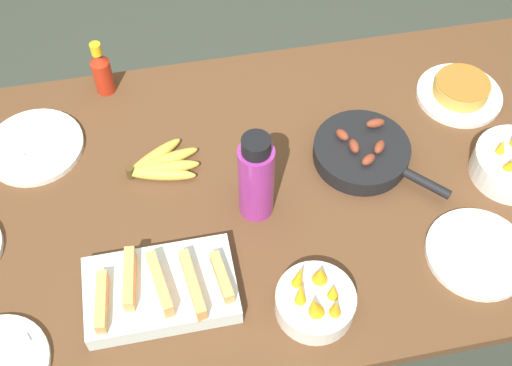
{
  "coord_description": "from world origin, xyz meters",
  "views": [
    {
      "loc": [
        -0.18,
        -0.91,
        2.09
      ],
      "look_at": [
        0.0,
        0.0,
        0.81
      ],
      "focal_mm": 45.0,
      "sensor_mm": 36.0,
      "label": 1
    }
  ],
  "objects_px": {
    "melon_tray": "(161,289)",
    "empty_plate_near_front": "(35,147)",
    "banana_bunch": "(160,165)",
    "water_bottle": "(256,178)",
    "empty_plate_far_left": "(478,253)",
    "frittata_plate_center": "(460,91)",
    "fruit_bowl_citrus": "(315,301)",
    "skillet": "(363,152)",
    "hot_sauce_bottle": "(102,71)"
  },
  "relations": [
    {
      "from": "banana_bunch",
      "to": "fruit_bowl_citrus",
      "type": "height_order",
      "value": "fruit_bowl_citrus"
    },
    {
      "from": "skillet",
      "to": "fruit_bowl_citrus",
      "type": "bearing_deg",
      "value": -73.56
    },
    {
      "from": "frittata_plate_center",
      "to": "hot_sauce_bottle",
      "type": "height_order",
      "value": "hot_sauce_bottle"
    },
    {
      "from": "empty_plate_near_front",
      "to": "empty_plate_far_left",
      "type": "height_order",
      "value": "same"
    },
    {
      "from": "water_bottle",
      "to": "skillet",
      "type": "bearing_deg",
      "value": 17.74
    },
    {
      "from": "frittata_plate_center",
      "to": "melon_tray",
      "type": "bearing_deg",
      "value": -153.08
    },
    {
      "from": "frittata_plate_center",
      "to": "fruit_bowl_citrus",
      "type": "distance_m",
      "value": 0.78
    },
    {
      "from": "melon_tray",
      "to": "empty_plate_near_front",
      "type": "xyz_separation_m",
      "value": [
        -0.28,
        0.49,
        -0.02
      ]
    },
    {
      "from": "frittata_plate_center",
      "to": "hot_sauce_bottle",
      "type": "bearing_deg",
      "value": 167.15
    },
    {
      "from": "frittata_plate_center",
      "to": "banana_bunch",
      "type": "bearing_deg",
      "value": -173.84
    },
    {
      "from": "melon_tray",
      "to": "water_bottle",
      "type": "height_order",
      "value": "water_bottle"
    },
    {
      "from": "melon_tray",
      "to": "frittata_plate_center",
      "type": "distance_m",
      "value": 0.99
    },
    {
      "from": "banana_bunch",
      "to": "empty_plate_near_front",
      "type": "bearing_deg",
      "value": 157.39
    },
    {
      "from": "melon_tray",
      "to": "empty_plate_near_front",
      "type": "bearing_deg",
      "value": 120.04
    },
    {
      "from": "skillet",
      "to": "empty_plate_near_front",
      "type": "height_order",
      "value": "skillet"
    },
    {
      "from": "empty_plate_near_front",
      "to": "frittata_plate_center",
      "type": "bearing_deg",
      "value": -2.0
    },
    {
      "from": "skillet",
      "to": "fruit_bowl_citrus",
      "type": "relative_size",
      "value": 1.77
    },
    {
      "from": "banana_bunch",
      "to": "hot_sauce_bottle",
      "type": "height_order",
      "value": "hot_sauce_bottle"
    },
    {
      "from": "fruit_bowl_citrus",
      "to": "hot_sauce_bottle",
      "type": "height_order",
      "value": "hot_sauce_bottle"
    },
    {
      "from": "banana_bunch",
      "to": "frittata_plate_center",
      "type": "bearing_deg",
      "value": 6.16
    },
    {
      "from": "melon_tray",
      "to": "empty_plate_far_left",
      "type": "distance_m",
      "value": 0.73
    },
    {
      "from": "skillet",
      "to": "banana_bunch",
      "type": "bearing_deg",
      "value": -140.94
    },
    {
      "from": "empty_plate_far_left",
      "to": "frittata_plate_center",
      "type": "bearing_deg",
      "value": 73.13
    },
    {
      "from": "banana_bunch",
      "to": "water_bottle",
      "type": "distance_m",
      "value": 0.29
    },
    {
      "from": "hot_sauce_bottle",
      "to": "banana_bunch",
      "type": "bearing_deg",
      "value": -68.97
    },
    {
      "from": "empty_plate_far_left",
      "to": "fruit_bowl_citrus",
      "type": "distance_m",
      "value": 0.41
    },
    {
      "from": "hot_sauce_bottle",
      "to": "fruit_bowl_citrus",
      "type": "bearing_deg",
      "value": -61.68
    },
    {
      "from": "frittata_plate_center",
      "to": "fruit_bowl_citrus",
      "type": "relative_size",
      "value": 1.35
    },
    {
      "from": "skillet",
      "to": "fruit_bowl_citrus",
      "type": "distance_m",
      "value": 0.44
    },
    {
      "from": "melon_tray",
      "to": "empty_plate_near_front",
      "type": "height_order",
      "value": "melon_tray"
    },
    {
      "from": "skillet",
      "to": "hot_sauce_bottle",
      "type": "relative_size",
      "value": 1.84
    },
    {
      "from": "skillet",
      "to": "empty_plate_near_front",
      "type": "relative_size",
      "value": 1.22
    },
    {
      "from": "frittata_plate_center",
      "to": "fruit_bowl_citrus",
      "type": "height_order",
      "value": "fruit_bowl_citrus"
    },
    {
      "from": "empty_plate_near_front",
      "to": "fruit_bowl_citrus",
      "type": "bearing_deg",
      "value": -43.81
    },
    {
      "from": "skillet",
      "to": "empty_plate_near_front",
      "type": "distance_m",
      "value": 0.85
    },
    {
      "from": "banana_bunch",
      "to": "fruit_bowl_citrus",
      "type": "distance_m",
      "value": 0.54
    },
    {
      "from": "empty_plate_far_left",
      "to": "melon_tray",
      "type": "bearing_deg",
      "value": 176.93
    },
    {
      "from": "empty_plate_near_front",
      "to": "empty_plate_far_left",
      "type": "xyz_separation_m",
      "value": [
        1.01,
        -0.53,
        0.0
      ]
    },
    {
      "from": "skillet",
      "to": "hot_sauce_bottle",
      "type": "distance_m",
      "value": 0.74
    },
    {
      "from": "melon_tray",
      "to": "skillet",
      "type": "xyz_separation_m",
      "value": [
        0.55,
        0.29,
        -0.0
      ]
    },
    {
      "from": "empty_plate_far_left",
      "to": "water_bottle",
      "type": "xyz_separation_m",
      "value": [
        -0.48,
        0.23,
        0.11
      ]
    },
    {
      "from": "empty_plate_near_front",
      "to": "water_bottle",
      "type": "relative_size",
      "value": 0.98
    },
    {
      "from": "melon_tray",
      "to": "skillet",
      "type": "relative_size",
      "value": 1.07
    },
    {
      "from": "hot_sauce_bottle",
      "to": "skillet",
      "type": "bearing_deg",
      "value": -30.92
    },
    {
      "from": "empty_plate_far_left",
      "to": "hot_sauce_bottle",
      "type": "xyz_separation_m",
      "value": [
        -0.82,
        0.71,
        0.07
      ]
    },
    {
      "from": "banana_bunch",
      "to": "empty_plate_far_left",
      "type": "xyz_separation_m",
      "value": [
        0.7,
        -0.39,
        -0.01
      ]
    },
    {
      "from": "banana_bunch",
      "to": "water_bottle",
      "type": "height_order",
      "value": "water_bottle"
    },
    {
      "from": "skillet",
      "to": "empty_plate_far_left",
      "type": "distance_m",
      "value": 0.37
    },
    {
      "from": "frittata_plate_center",
      "to": "empty_plate_far_left",
      "type": "xyz_separation_m",
      "value": [
        -0.15,
        -0.49,
        -0.02
      ]
    },
    {
      "from": "frittata_plate_center",
      "to": "fruit_bowl_citrus",
      "type": "bearing_deg",
      "value": -135.57
    }
  ]
}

